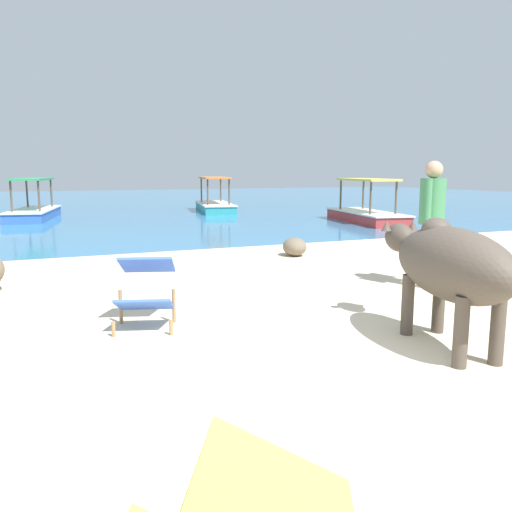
{
  "coord_description": "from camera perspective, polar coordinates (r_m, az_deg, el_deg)",
  "views": [
    {
      "loc": [
        -1.97,
        -2.52,
        1.53
      ],
      "look_at": [
        0.35,
        3.0,
        0.55
      ],
      "focal_mm": 36.48,
      "sensor_mm": 36.0,
      "label": 1
    }
  ],
  "objects": [
    {
      "name": "water_surface",
      "position": [
        24.65,
        -18.26,
        5.29
      ],
      "size": [
        60.0,
        36.0,
        0.03
      ],
      "primitive_type": "cube",
      "color": "teal",
      "rests_on": "ground"
    },
    {
      "name": "deck_chair_near",
      "position": [
        5.18,
        -11.96,
        -3.26
      ],
      "size": [
        0.74,
        0.89,
        0.68
      ],
      "rotation": [
        0.0,
        0.0,
        4.4
      ],
      "color": "#A37A4C",
      "rests_on": "sand_beach"
    },
    {
      "name": "person_standing",
      "position": [
        7.03,
        18.71,
        4.37
      ],
      "size": [
        0.44,
        0.32,
        1.62
      ],
      "rotation": [
        0.0,
        0.0,
        5.31
      ],
      "color": "#DBC64C",
      "rests_on": "sand_beach"
    },
    {
      "name": "boat_red",
      "position": [
        15.96,
        11.98,
        4.65
      ],
      "size": [
        1.76,
        3.81,
        1.29
      ],
      "rotation": [
        0.0,
        0.0,
        1.4
      ],
      "color": "#C63833",
      "rests_on": "water_surface"
    },
    {
      "name": "boat_blue",
      "position": [
        18.06,
        -23.2,
        4.63
      ],
      "size": [
        1.82,
        3.82,
        1.29
      ],
      "rotation": [
        0.0,
        0.0,
        4.52
      ],
      "color": "#3866B7",
      "rests_on": "water_surface"
    },
    {
      "name": "sand_beach",
      "position": [
        3.54,
        14.24,
        -16.29
      ],
      "size": [
        18.0,
        14.0,
        0.04
      ],
      "primitive_type": "cube",
      "color": "beige",
      "rests_on": "ground"
    },
    {
      "name": "cow",
      "position": [
        4.66,
        20.33,
        -0.82
      ],
      "size": [
        0.86,
        1.96,
        1.09
      ],
      "rotation": [
        0.0,
        0.0,
        1.37
      ],
      "color": "#4C4238",
      "rests_on": "sand_beach"
    },
    {
      "name": "shore_rock_large",
      "position": [
        9.26,
        4.25,
        1.02
      ],
      "size": [
        0.55,
        0.63,
        0.32
      ],
      "primitive_type": "ellipsoid",
      "rotation": [
        0.0,
        0.0,
        1.3
      ],
      "color": "#756651",
      "rests_on": "sand_beach"
    },
    {
      "name": "boat_teal",
      "position": [
        19.79,
        -4.55,
        5.69
      ],
      "size": [
        1.83,
        3.82,
        1.29
      ],
      "rotation": [
        0.0,
        0.0,
        1.38
      ],
      "color": "teal",
      "rests_on": "water_surface"
    }
  ]
}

